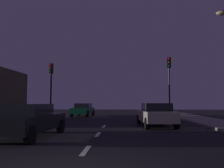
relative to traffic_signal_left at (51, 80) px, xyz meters
The scene contains 9 objects.
ground_plane 11.24m from the traffic_signal_left, 61.29° to the right, with size 80.00×80.00×0.00m, color black.
lane_stripe_second 15.10m from the traffic_signal_left, 69.56° to the right, with size 0.16×1.60×0.01m, color silver.
lane_stripe_third 11.74m from the traffic_signal_left, 62.77° to the right, with size 0.16×1.60×0.01m, color silver.
lane_stripe_fourth 8.74m from the traffic_signal_left, 50.27° to the right, with size 0.16×1.60×0.01m, color silver.
traffic_signal_left is the anchor object (origin of this frame).
traffic_signal_right 10.34m from the traffic_signal_left, ahead, with size 0.32×0.38×5.38m.
car_stopped_ahead 10.65m from the traffic_signal_left, 36.20° to the right, with size 2.11×4.46×1.42m.
car_adjacent_lane 11.76m from the traffic_signal_left, 78.16° to the right, with size 2.14×4.58×1.40m.
car_oncoming_far 5.94m from the traffic_signal_left, 66.76° to the left, with size 2.09×4.22×1.37m.
Camera 1 is at (1.11, -4.97, 1.45)m, focal length 39.50 mm.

